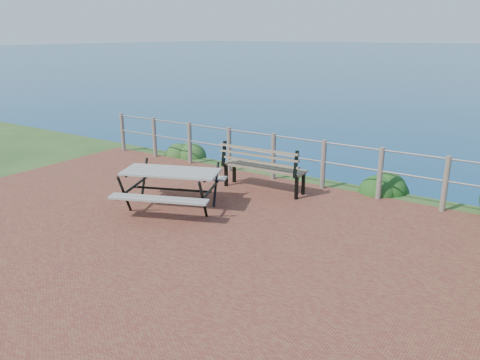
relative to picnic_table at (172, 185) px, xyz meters
name	(u,v)px	position (x,y,z in m)	size (l,w,h in m)	color
ground	(169,232)	(0.61, -0.78, -0.46)	(10.00, 7.00, 0.12)	brown
safety_railing	(273,154)	(0.61, 2.57, 0.12)	(9.40, 0.10, 1.00)	#6B5B4C
picnic_table	(172,185)	(0.00, 0.00, 0.00)	(1.82, 1.37, 0.71)	gray
park_bench	(264,161)	(0.83, 1.80, 0.18)	(1.72, 0.51, 0.96)	brown
shrub_lip_west	(187,155)	(-2.34, 3.22, -0.46)	(0.76, 0.76, 0.49)	#21491B
shrub_lip_east	(393,192)	(3.01, 3.19, -0.46)	(0.82, 0.82, 0.58)	#154415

